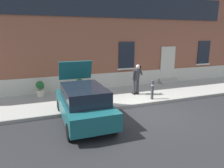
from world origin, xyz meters
The scene contains 11 objects.
ground_plane centered at (0.00, 0.00, 0.00)m, with size 80.00×80.00×0.00m, color #232326.
sidewalk centered at (0.00, 2.80, 0.07)m, with size 24.00×3.60×0.15m, color #99968E.
curb_edge centered at (0.00, 0.94, 0.07)m, with size 24.00×0.12×0.15m, color gray.
building_facade centered at (0.01, 5.29, 3.73)m, with size 24.00×1.52×7.50m.
entrance_stoop centered at (4.22, 4.33, 0.28)m, with size 1.43×0.64×0.32m.
hatchback_car_teal centered at (-2.92, 0.09, 0.80)m, with size 1.81×4.08×2.34m.
bollard_near_person centered at (1.06, 1.35, 0.71)m, with size 0.15×0.15×1.04m.
bollard_far_left centered at (-2.26, 1.35, 0.71)m, with size 0.15×0.15×1.04m.
person_on_phone centered at (0.69, 2.44, 1.15)m, with size 0.51×0.52×1.74m.
planter_cream centered at (-4.43, 4.03, 0.61)m, with size 0.44×0.44×0.86m.
planter_olive centered at (-2.26, 3.85, 0.61)m, with size 0.44×0.44×0.86m.
Camera 1 is at (-4.68, -7.80, 3.46)m, focal length 33.44 mm.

